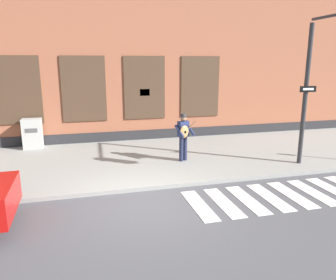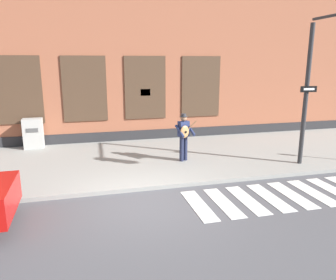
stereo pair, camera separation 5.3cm
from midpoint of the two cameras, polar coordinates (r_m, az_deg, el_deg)
The scene contains 7 objects.
ground_plane at distance 8.73m, azimuth -4.21°, elevation -10.93°, with size 160.00×160.00×0.00m, color #4C4C51.
sidewalk at distance 12.20m, azimuth -7.52°, elevation -3.54°, with size 28.00×5.89×0.12m.
building_backdrop at distance 16.61m, azimuth -10.35°, elevation 16.64°, with size 28.00×4.06×9.18m.
crosswalk at distance 9.65m, azimuth 18.88°, elevation -9.17°, with size 5.20×1.90×0.01m.
busker at distance 11.62m, azimuth 2.59°, elevation 1.01°, with size 0.78×0.66×1.71m.
traffic_light at distance 11.14m, azimuth 26.39°, elevation 11.67°, with size 0.60×2.81×4.89m.
utility_box at distance 14.51m, azimuth -22.62°, elevation 1.03°, with size 0.76×0.53×1.23m.
Camera 1 is at (-1.45, -7.82, 3.60)m, focal length 35.00 mm.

